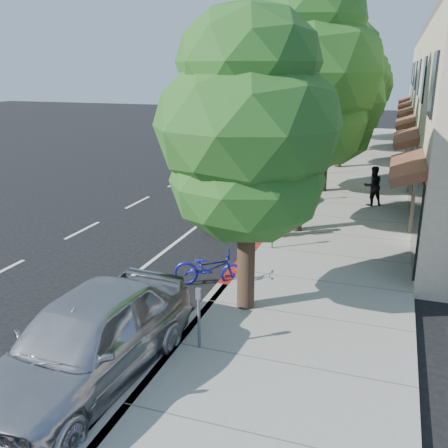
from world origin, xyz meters
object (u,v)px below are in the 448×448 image
at_px(street_tree_1, 303,76).
at_px(street_tree_0, 248,130).
at_px(street_tree_2, 327,103).
at_px(near_car_a, 86,340).
at_px(pedestrian, 373,186).
at_px(street_tree_5, 360,87).
at_px(street_tree_3, 344,78).
at_px(dark_suv_far, 310,139).
at_px(street_tree_4, 353,81).
at_px(silver_suv, 251,197).
at_px(white_pickup, 301,146).
at_px(dark_sedan, 277,161).
at_px(cyclist, 271,216).
at_px(bicycle, 210,268).

bearing_deg(street_tree_1, street_tree_0, -90.00).
height_order(street_tree_1, street_tree_2, street_tree_1).
xyz_separation_m(near_car_a, pedestrian, (4.11, 13.67, 0.09)).
height_order(street_tree_1, street_tree_5, street_tree_1).
distance_m(street_tree_3, dark_suv_far, 7.25).
relative_size(street_tree_1, pedestrian, 5.28).
distance_m(street_tree_0, street_tree_4, 24.00).
distance_m(silver_suv, white_pickup, 13.68).
relative_size(street_tree_1, street_tree_5, 1.21).
bearing_deg(near_car_a, street_tree_4, 90.13).
bearing_deg(street_tree_2, street_tree_5, 90.00).
bearing_deg(dark_sedan, street_tree_5, 80.96).
height_order(street_tree_0, street_tree_2, street_tree_2).
bearing_deg(street_tree_0, street_tree_3, 90.00).
distance_m(street_tree_1, white_pickup, 16.02).
xyz_separation_m(cyclist, near_car_a, (-1.22, -8.50, -0.00)).
bearing_deg(street_tree_2, street_tree_4, 90.00).
bearing_deg(dark_suv_far, street_tree_4, 9.83).
distance_m(street_tree_1, cyclist, 4.46).
xyz_separation_m(street_tree_4, dark_suv_far, (-2.52, -0.50, -3.71)).
bearing_deg(street_tree_2, pedestrian, -39.26).
bearing_deg(street_tree_5, street_tree_1, -90.00).
height_order(street_tree_2, street_tree_4, street_tree_4).
xyz_separation_m(street_tree_3, white_pickup, (-2.65, 3.17, -4.18)).
xyz_separation_m(dark_sedan, white_pickup, (0.26, 5.42, 0.03)).
bearing_deg(dark_suv_far, street_tree_1, -83.20).
relative_size(street_tree_4, silver_suv, 1.39).
relative_size(street_tree_4, white_pickup, 1.54).
height_order(street_tree_2, cyclist, street_tree_2).
relative_size(dark_sedan, near_car_a, 0.83).
xyz_separation_m(cyclist, white_pickup, (-2.00, 16.17, -0.14)).
bearing_deg(pedestrian, street_tree_1, 31.01).
distance_m(street_tree_1, street_tree_2, 6.11).
bearing_deg(white_pickup, street_tree_4, 53.67).
bearing_deg(street_tree_4, bicycle, -93.25).
height_order(street_tree_0, dark_suv_far, street_tree_0).
xyz_separation_m(cyclist, silver_suv, (-1.38, 2.50, -0.10)).
xyz_separation_m(street_tree_5, silver_suv, (-2.03, -22.50, -3.30)).
relative_size(street_tree_5, dark_sedan, 1.66).
relative_size(street_tree_0, bicycle, 3.61).
bearing_deg(street_tree_5, white_pickup, -106.71).
bearing_deg(street_tree_3, street_tree_2, -90.00).
xyz_separation_m(street_tree_2, dark_sedan, (-2.91, 3.75, -3.30)).
bearing_deg(dark_sedan, pedestrian, -44.79).
relative_size(street_tree_0, silver_suv, 1.23).
bearing_deg(street_tree_1, street_tree_4, 90.00).
relative_size(street_tree_3, near_car_a, 1.58).
bearing_deg(cyclist, street_tree_5, 8.64).
height_order(dark_suv_far, pedestrian, dark_suv_far).
bearing_deg(dark_sedan, dark_suv_far, 89.61).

